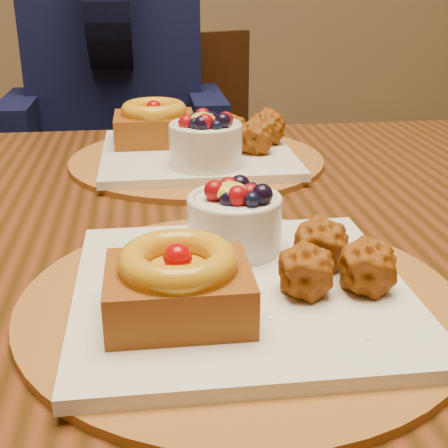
% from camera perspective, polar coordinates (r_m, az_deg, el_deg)
% --- Properties ---
extents(dining_table, '(1.60, 0.90, 0.76)m').
position_cam_1_polar(dining_table, '(0.77, -0.99, -4.45)').
color(dining_table, '#321D09').
rests_on(dining_table, ground).
extents(place_setting_near, '(0.38, 0.38, 0.09)m').
position_cam_1_polar(place_setting_near, '(0.53, 1.17, -4.80)').
color(place_setting_near, brown).
rests_on(place_setting_near, dining_table).
extents(place_setting_far, '(0.38, 0.38, 0.09)m').
position_cam_1_polar(place_setting_far, '(0.93, -2.72, 7.29)').
color(place_setting_far, brown).
rests_on(place_setting_far, dining_table).
extents(chair_far, '(0.56, 0.56, 0.87)m').
position_cam_1_polar(chair_far, '(1.69, -1.86, 3.40)').
color(chair_far, black).
rests_on(chair_far, ground).
extents(diner, '(0.49, 0.48, 0.80)m').
position_cam_1_polar(diner, '(1.54, -10.05, 15.21)').
color(diner, black).
rests_on(diner, ground).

